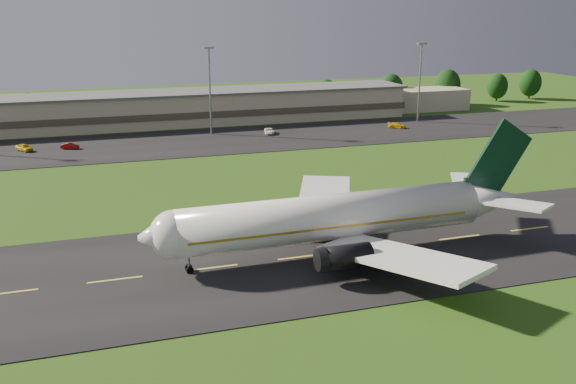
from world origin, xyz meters
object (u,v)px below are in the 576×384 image
object	(u,v)px
service_vehicle_d	(397,125)
light_mast_centre	(210,80)
service_vehicle_b	(70,146)
service_vehicle_c	(269,131)
service_vehicle_a	(24,147)
terminal	(204,107)
light_mast_east	(420,73)
airliner	(338,217)

from	to	relation	value
service_vehicle_d	light_mast_centre	bearing A→B (deg)	120.71
light_mast_centre	service_vehicle_b	xyz separation A→B (m)	(-31.92, -7.30, -12.02)
service_vehicle_c	service_vehicle_d	size ratio (longest dim) A/B	1.05
service_vehicle_a	service_vehicle_c	size ratio (longest dim) A/B	0.94
terminal	service_vehicle_b	bearing A→B (deg)	-144.82
service_vehicle_a	service_vehicle_b	xyz separation A→B (m)	(9.09, -0.80, -0.14)
service_vehicle_b	service_vehicle_c	world-z (taller)	service_vehicle_c
terminal	light_mast_centre	world-z (taller)	light_mast_centre
light_mast_east	service_vehicle_a	bearing A→B (deg)	-176.12
light_mast_centre	service_vehicle_c	distance (m)	18.25
terminal	service_vehicle_c	world-z (taller)	terminal
airliner	light_mast_centre	world-z (taller)	light_mast_centre
service_vehicle_a	service_vehicle_b	distance (m)	9.13
airliner	service_vehicle_d	distance (m)	86.42
light_mast_east	service_vehicle_b	size ratio (longest dim) A/B	5.44
airliner	service_vehicle_a	distance (m)	84.06
airliner	light_mast_east	world-z (taller)	light_mast_east
service_vehicle_d	airliner	bearing A→B (deg)	-172.81
terminal	service_vehicle_c	size ratio (longest dim) A/B	30.95
terminal	light_mast_centre	xyz separation A→B (m)	(-1.40, -16.18, 8.75)
service_vehicle_b	light_mast_east	bearing A→B (deg)	-65.31
light_mast_east	service_vehicle_c	size ratio (longest dim) A/B	4.34
terminal	service_vehicle_a	world-z (taller)	terminal
service_vehicle_b	service_vehicle_c	bearing A→B (deg)	-66.30
service_vehicle_b	service_vehicle_c	size ratio (longest dim) A/B	0.80
terminal	service_vehicle_d	distance (m)	49.84
airliner	service_vehicle_c	xyz separation A→B (m)	(13.44, 75.68, -3.91)
airliner	service_vehicle_d	world-z (taller)	airliner
airliner	service_vehicle_c	distance (m)	76.97
service_vehicle_b	service_vehicle_d	distance (m)	77.40
light_mast_centre	light_mast_east	bearing A→B (deg)	0.00
light_mast_east	service_vehicle_d	world-z (taller)	light_mast_east
service_vehicle_a	service_vehicle_b	world-z (taller)	service_vehicle_a
terminal	light_mast_east	distance (m)	56.67
light_mast_centre	service_vehicle_a	distance (m)	43.19
airliner	service_vehicle_b	xyz separation A→B (m)	(-31.54, 72.69, -3.94)
light_mast_centre	service_vehicle_d	xyz separation A→B (m)	(45.48, -6.85, -11.99)
terminal	light_mast_east	size ratio (longest dim) A/B	7.13
light_mast_centre	service_vehicle_c	world-z (taller)	light_mast_centre
airliner	light_mast_east	xyz separation A→B (m)	(55.38, 79.99, 8.08)
service_vehicle_b	service_vehicle_d	size ratio (longest dim) A/B	0.84
light_mast_east	service_vehicle_a	xyz separation A→B (m)	(-96.01, -6.50, -11.89)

